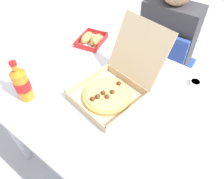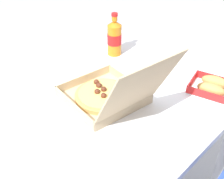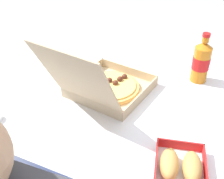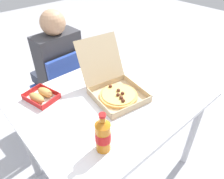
{
  "view_description": "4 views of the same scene",
  "coord_description": "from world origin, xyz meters",
  "px_view_note": "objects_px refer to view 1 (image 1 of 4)",
  "views": [
    {
      "loc": [
        0.45,
        -0.56,
        1.56
      ],
      "look_at": [
        0.02,
        0.01,
        0.79
      ],
      "focal_mm": 34.08,
      "sensor_mm": 36.0,
      "label": 1
    },
    {
      "loc": [
        0.72,
        0.7,
        1.52
      ],
      "look_at": [
        0.01,
        0.01,
        0.82
      ],
      "focal_mm": 47.96,
      "sensor_mm": 36.0,
      "label": 2
    },
    {
      "loc": [
        -0.4,
        0.88,
        1.45
      ],
      "look_at": [
        -0.01,
        0.02,
        0.8
      ],
      "focal_mm": 45.87,
      "sensor_mm": 36.0,
      "label": 3
    },
    {
      "loc": [
        -0.69,
        -0.77,
        1.59
      ],
      "look_at": [
        -0.01,
        -0.0,
        0.82
      ],
      "focal_mm": 33.88,
      "sensor_mm": 36.0,
      "label": 4
    }
  ],
  "objects_px": {
    "diner_person": "(169,39)",
    "bread_side_box": "(91,39)",
    "chair": "(161,65)",
    "paper_menu": "(186,115)",
    "cola_bottle": "(22,84)",
    "dipping_sauce_cup": "(195,83)",
    "pizza_box_open": "(113,87)"
  },
  "relations": [
    {
      "from": "bread_side_box",
      "to": "cola_bottle",
      "type": "relative_size",
      "value": 0.98
    },
    {
      "from": "diner_person",
      "to": "cola_bottle",
      "type": "relative_size",
      "value": 5.14
    },
    {
      "from": "pizza_box_open",
      "to": "bread_side_box",
      "type": "bearing_deg",
      "value": 144.5
    },
    {
      "from": "bread_side_box",
      "to": "cola_bottle",
      "type": "distance_m",
      "value": 0.55
    },
    {
      "from": "cola_bottle",
      "to": "bread_side_box",
      "type": "bearing_deg",
      "value": 95.13
    },
    {
      "from": "cola_bottle",
      "to": "dipping_sauce_cup",
      "type": "bearing_deg",
      "value": 43.14
    },
    {
      "from": "chair",
      "to": "cola_bottle",
      "type": "relative_size",
      "value": 3.71
    },
    {
      "from": "diner_person",
      "to": "bread_side_box",
      "type": "bearing_deg",
      "value": -127.41
    },
    {
      "from": "paper_menu",
      "to": "diner_person",
      "type": "bearing_deg",
      "value": 93.32
    },
    {
      "from": "bread_side_box",
      "to": "cola_bottle",
      "type": "xyz_separation_m",
      "value": [
        0.05,
        -0.54,
        0.07
      ]
    },
    {
      "from": "diner_person",
      "to": "dipping_sauce_cup",
      "type": "relative_size",
      "value": 20.54
    },
    {
      "from": "diner_person",
      "to": "dipping_sauce_cup",
      "type": "bearing_deg",
      "value": -49.98
    },
    {
      "from": "diner_person",
      "to": "pizza_box_open",
      "type": "height_order",
      "value": "diner_person"
    },
    {
      "from": "bread_side_box",
      "to": "dipping_sauce_cup",
      "type": "xyz_separation_m",
      "value": [
        0.68,
        0.05,
        -0.01
      ]
    },
    {
      "from": "pizza_box_open",
      "to": "bread_side_box",
      "type": "relative_size",
      "value": 2.13
    },
    {
      "from": "bread_side_box",
      "to": "paper_menu",
      "type": "xyz_separation_m",
      "value": [
        0.72,
        -0.17,
        -0.02
      ]
    },
    {
      "from": "pizza_box_open",
      "to": "cola_bottle",
      "type": "bearing_deg",
      "value": -139.6
    },
    {
      "from": "pizza_box_open",
      "to": "paper_menu",
      "type": "relative_size",
      "value": 2.23
    },
    {
      "from": "bread_side_box",
      "to": "paper_menu",
      "type": "bearing_deg",
      "value": -13.41
    },
    {
      "from": "diner_person",
      "to": "dipping_sauce_cup",
      "type": "xyz_separation_m",
      "value": [
        0.34,
        -0.4,
        0.08
      ]
    },
    {
      "from": "cola_bottle",
      "to": "pizza_box_open",
      "type": "bearing_deg",
      "value": 40.4
    },
    {
      "from": "chair",
      "to": "paper_menu",
      "type": "relative_size",
      "value": 3.95
    },
    {
      "from": "pizza_box_open",
      "to": "dipping_sauce_cup",
      "type": "height_order",
      "value": "pizza_box_open"
    },
    {
      "from": "diner_person",
      "to": "dipping_sauce_cup",
      "type": "distance_m",
      "value": 0.53
    },
    {
      "from": "pizza_box_open",
      "to": "cola_bottle",
      "type": "distance_m",
      "value": 0.43
    },
    {
      "from": "bread_side_box",
      "to": "dipping_sauce_cup",
      "type": "bearing_deg",
      "value": 3.9
    },
    {
      "from": "chair",
      "to": "dipping_sauce_cup",
      "type": "relative_size",
      "value": 14.82
    },
    {
      "from": "chair",
      "to": "dipping_sauce_cup",
      "type": "height_order",
      "value": "chair"
    },
    {
      "from": "bread_side_box",
      "to": "dipping_sauce_cup",
      "type": "height_order",
      "value": "bread_side_box"
    },
    {
      "from": "cola_bottle",
      "to": "paper_menu",
      "type": "height_order",
      "value": "cola_bottle"
    },
    {
      "from": "dipping_sauce_cup",
      "to": "chair",
      "type": "bearing_deg",
      "value": 134.17
    },
    {
      "from": "pizza_box_open",
      "to": "dipping_sauce_cup",
      "type": "xyz_separation_m",
      "value": [
        0.3,
        0.31,
        -0.04
      ]
    }
  ]
}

